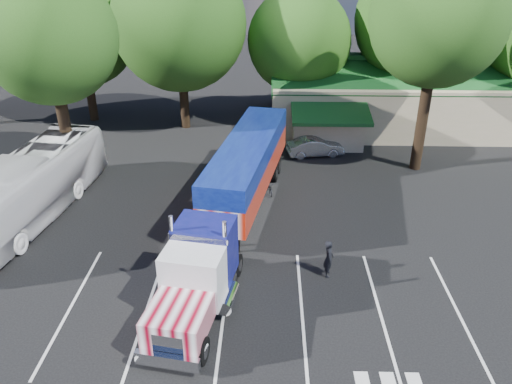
{
  "coord_description": "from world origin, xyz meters",
  "views": [
    {
      "loc": [
        1.76,
        -22.11,
        13.69
      ],
      "look_at": [
        1.12,
        0.78,
        2.0
      ],
      "focal_mm": 35.0,
      "sensor_mm": 36.0,
      "label": 1
    }
  ],
  "objects_px": {
    "bicycle": "(269,187)",
    "woman": "(329,258)",
    "tour_bus": "(28,188)",
    "silver_sedan": "(315,147)",
    "semi_truck": "(237,186)"
  },
  "relations": [
    {
      "from": "bicycle",
      "to": "tour_bus",
      "type": "height_order",
      "value": "tour_bus"
    },
    {
      "from": "semi_truck",
      "to": "bicycle",
      "type": "xyz_separation_m",
      "value": [
        1.64,
        3.75,
        -1.88
      ]
    },
    {
      "from": "woman",
      "to": "bicycle",
      "type": "height_order",
      "value": "woman"
    },
    {
      "from": "bicycle",
      "to": "woman",
      "type": "bearing_deg",
      "value": -85.56
    },
    {
      "from": "semi_truck",
      "to": "bicycle",
      "type": "height_order",
      "value": "semi_truck"
    },
    {
      "from": "semi_truck",
      "to": "silver_sedan",
      "type": "bearing_deg",
      "value": 73.46
    },
    {
      "from": "semi_truck",
      "to": "woman",
      "type": "xyz_separation_m",
      "value": [
        4.34,
        -4.34,
        -1.39
      ]
    },
    {
      "from": "bicycle",
      "to": "tour_bus",
      "type": "bearing_deg",
      "value": -179.88
    },
    {
      "from": "semi_truck",
      "to": "tour_bus",
      "type": "xyz_separation_m",
      "value": [
        -11.24,
        0.5,
        -0.51
      ]
    },
    {
      "from": "bicycle",
      "to": "silver_sedan",
      "type": "height_order",
      "value": "silver_sedan"
    },
    {
      "from": "semi_truck",
      "to": "bicycle",
      "type": "relative_size",
      "value": 12.69
    },
    {
      "from": "tour_bus",
      "to": "silver_sedan",
      "type": "height_order",
      "value": "tour_bus"
    },
    {
      "from": "tour_bus",
      "to": "silver_sedan",
      "type": "distance_m",
      "value": 18.55
    },
    {
      "from": "woman",
      "to": "semi_truck",
      "type": "bearing_deg",
      "value": 48.95
    },
    {
      "from": "bicycle",
      "to": "tour_bus",
      "type": "relative_size",
      "value": 0.12
    }
  ]
}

